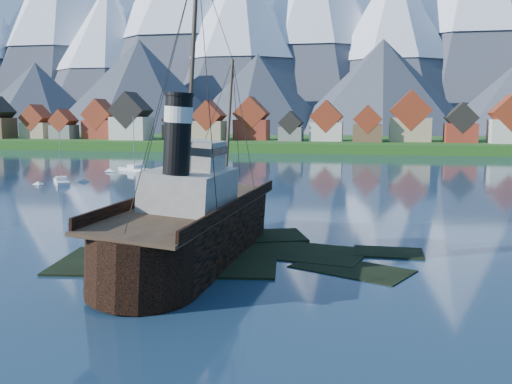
# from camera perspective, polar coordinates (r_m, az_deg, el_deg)

# --- Properties ---
(ground) EXTENTS (1400.00, 1400.00, 0.00)m
(ground) POSITION_cam_1_polar(r_m,az_deg,el_deg) (48.94, -4.71, -6.66)
(ground) COLOR #1B334B
(ground) RESTS_ON ground
(shoal) EXTENTS (31.71, 21.24, 1.14)m
(shoal) POSITION_cam_1_polar(r_m,az_deg,el_deg) (50.60, -2.08, -6.56)
(shoal) COLOR black
(shoal) RESTS_ON ground
(shore_bank) EXTENTS (600.00, 80.00, 3.20)m
(shore_bank) POSITION_cam_1_polar(r_m,az_deg,el_deg) (216.26, 7.89, 4.49)
(shore_bank) COLOR #204814
(shore_bank) RESTS_ON ground
(seawall) EXTENTS (600.00, 2.50, 2.00)m
(seawall) POSITION_cam_1_polar(r_m,az_deg,el_deg) (178.42, 7.13, 3.82)
(seawall) COLOR #3F3D38
(seawall) RESTS_ON ground
(town) EXTENTS (250.96, 16.69, 17.30)m
(town) POSITION_cam_1_polar(r_m,az_deg,el_deg) (203.08, -1.82, 6.88)
(town) COLOR maroon
(town) RESTS_ON ground
(mountains) EXTENTS (965.00, 340.00, 205.00)m
(mountains) POSITION_cam_1_polar(r_m,az_deg,el_deg) (532.58, 10.16, 16.00)
(mountains) COLOR #2D333D
(mountains) RESTS_ON ground
(tugboat_wreck) EXTENTS (7.33, 31.58, 25.03)m
(tugboat_wreck) POSITION_cam_1_polar(r_m,az_deg,el_deg) (49.57, -5.77, -2.77)
(tugboat_wreck) COLOR black
(tugboat_wreck) RESTS_ON ground
(sailboat_a) EXTENTS (6.44, 7.92, 10.06)m
(sailboat_a) POSITION_cam_1_polar(r_m,az_deg,el_deg) (106.67, -18.87, 0.93)
(sailboat_a) COLOR silver
(sailboat_a) RESTS_ON ground
(sailboat_c) EXTENTS (9.13, 7.41, 12.23)m
(sailboat_c) POSITION_cam_1_polar(r_m,az_deg,el_deg) (124.96, -12.04, 2.15)
(sailboat_c) COLOR silver
(sailboat_c) RESTS_ON ground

